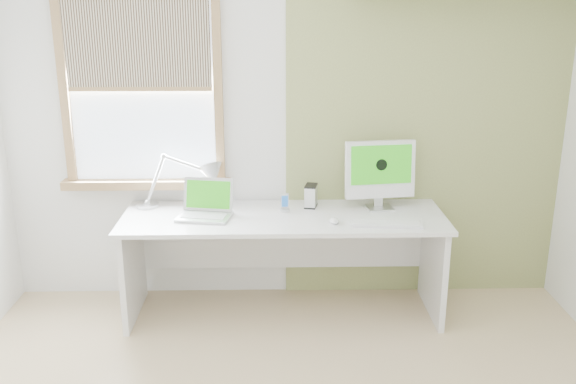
{
  "coord_description": "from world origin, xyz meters",
  "views": [
    {
      "loc": [
        -0.08,
        -2.67,
        2.14
      ],
      "look_at": [
        0.0,
        1.05,
        1.0
      ],
      "focal_mm": 39.35,
      "sensor_mm": 36.0,
      "label": 1
    }
  ],
  "objects_px": {
    "external_drive": "(311,196)",
    "desk": "(284,239)",
    "desk_lamp": "(200,178)",
    "laptop": "(206,207)",
    "imac": "(380,171)"
  },
  "relations": [
    {
      "from": "external_drive",
      "to": "desk",
      "type": "bearing_deg",
      "value": -146.96
    },
    {
      "from": "desk_lamp",
      "to": "laptop",
      "type": "distance_m",
      "value": 0.27
    },
    {
      "from": "laptop",
      "to": "external_drive",
      "type": "height_order",
      "value": "laptop"
    },
    {
      "from": "laptop",
      "to": "external_drive",
      "type": "distance_m",
      "value": 0.74
    },
    {
      "from": "laptop",
      "to": "external_drive",
      "type": "xyz_separation_m",
      "value": [
        0.72,
        0.18,
        0.02
      ]
    },
    {
      "from": "desk_lamp",
      "to": "imac",
      "type": "xyz_separation_m",
      "value": [
        1.26,
        -0.08,
        0.07
      ]
    },
    {
      "from": "desk",
      "to": "desk_lamp",
      "type": "bearing_deg",
      "value": 163.36
    },
    {
      "from": "desk",
      "to": "desk_lamp",
      "type": "height_order",
      "value": "desk_lamp"
    },
    {
      "from": "desk_lamp",
      "to": "laptop",
      "type": "relative_size",
      "value": 1.77
    },
    {
      "from": "desk",
      "to": "external_drive",
      "type": "height_order",
      "value": "external_drive"
    },
    {
      "from": "laptop",
      "to": "imac",
      "type": "xyz_separation_m",
      "value": [
        1.2,
        0.15,
        0.21
      ]
    },
    {
      "from": "desk_lamp",
      "to": "imac",
      "type": "height_order",
      "value": "imac"
    },
    {
      "from": "desk",
      "to": "external_drive",
      "type": "relative_size",
      "value": 13.59
    },
    {
      "from": "desk",
      "to": "imac",
      "type": "xyz_separation_m",
      "value": [
        0.67,
        0.1,
        0.46
      ]
    },
    {
      "from": "desk",
      "to": "imac",
      "type": "relative_size",
      "value": 4.43
    }
  ]
}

